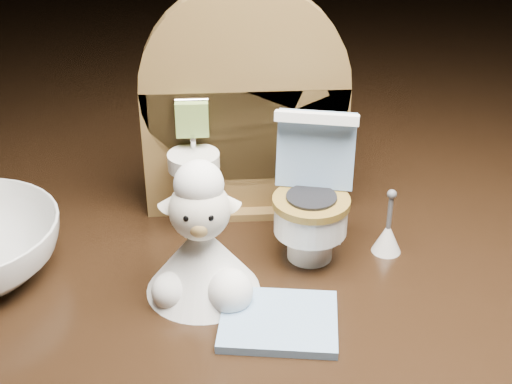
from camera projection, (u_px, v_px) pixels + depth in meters
backdrop_panel at (244, 118)px, 0.45m from camera, size 0.13×0.05×0.15m
toy_toilet at (313, 202)px, 0.42m from camera, size 0.05×0.06×0.09m
bath_mat at (279, 321)px, 0.37m from camera, size 0.07×0.06×0.00m
toilet_brush at (387, 235)px, 0.43m from camera, size 0.02×0.02×0.04m
plush_lamb at (202, 249)px, 0.39m from camera, size 0.06×0.06×0.08m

